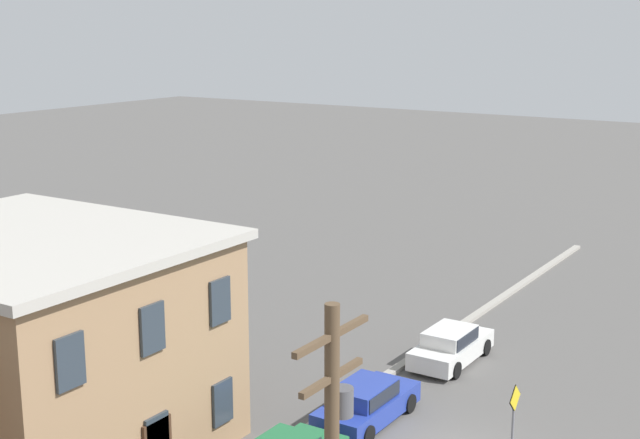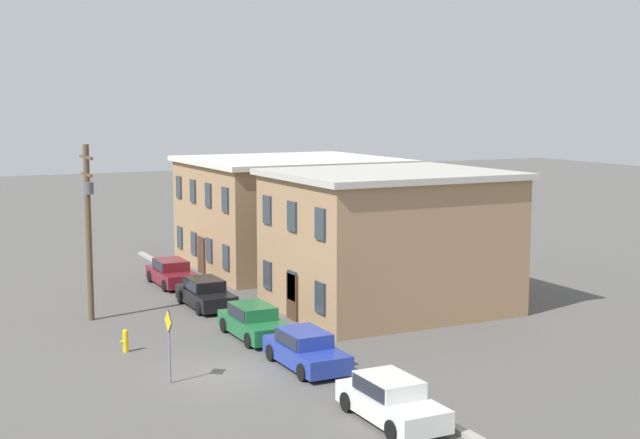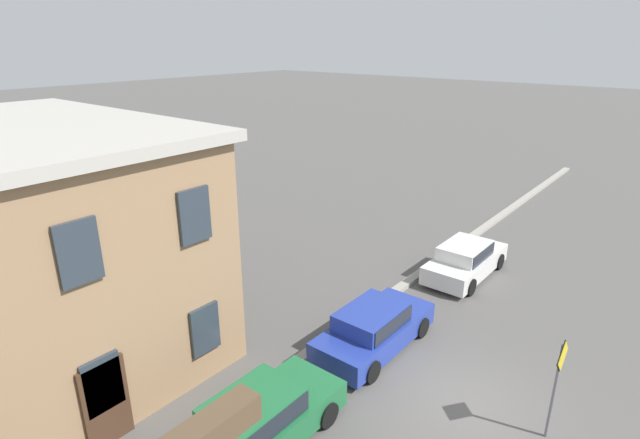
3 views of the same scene
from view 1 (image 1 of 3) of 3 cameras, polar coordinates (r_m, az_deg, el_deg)
The scene contains 5 objects.
kerb_strip at distance 30.94m, azimuth 0.34°, elevation -12.52°, with size 56.00×0.36×0.16m, color #9E998E.
apartment_midblock at distance 29.30m, azimuth -18.11°, elevation -7.51°, with size 9.30×10.90×6.87m.
car_blue at distance 30.46m, azimuth 2.97°, elevation -11.57°, with size 4.40×1.92×1.43m.
car_white at distance 35.82m, azimuth 8.36°, elevation -7.92°, with size 4.40×1.92×1.43m.
caution_sign at distance 27.65m, azimuth 12.30°, elevation -12.05°, with size 0.86×0.08×2.74m.
Camera 1 is at (-23.64, -10.58, 13.16)m, focal length 50.00 mm.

